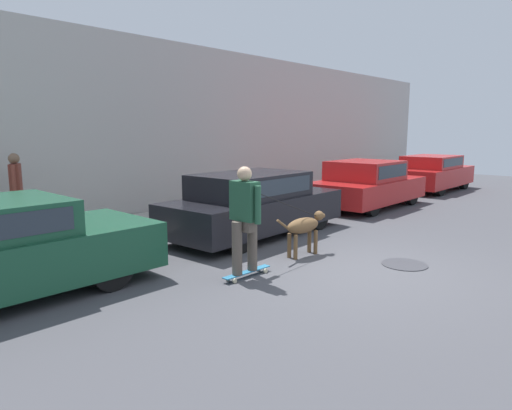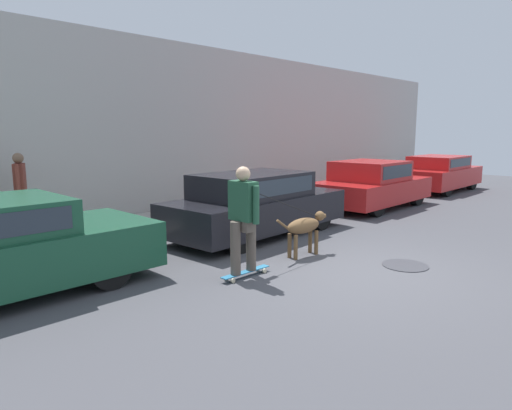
{
  "view_description": "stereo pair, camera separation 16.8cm",
  "coord_description": "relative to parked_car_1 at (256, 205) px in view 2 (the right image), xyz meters",
  "views": [
    {
      "loc": [
        -6.2,
        -3.46,
        2.19
      ],
      "look_at": [
        -0.65,
        1.58,
        0.95
      ],
      "focal_mm": 32.0,
      "sensor_mm": 36.0,
      "label": 1
    },
    {
      "loc": [
        -6.09,
        -3.58,
        2.19
      ],
      "look_at": [
        -0.65,
        1.58,
        0.95
      ],
      "focal_mm": 32.0,
      "sensor_mm": 36.0,
      "label": 2
    }
  ],
  "objects": [
    {
      "name": "skateboarder",
      "position": [
        -2.15,
        -1.79,
        0.3
      ],
      "size": [
        2.39,
        0.62,
        1.67
      ],
      "rotation": [
        0.0,
        0.0,
        -0.02
      ],
      "color": "beige",
      "rests_on": "ground_plane"
    },
    {
      "name": "parked_car_3",
      "position": [
        9.6,
        0.0,
        -0.01
      ],
      "size": [
        3.96,
        1.71,
        1.27
      ],
      "rotation": [
        0.0,
        0.0,
        0.01
      ],
      "color": "black",
      "rests_on": "ground_plane"
    },
    {
      "name": "back_wall",
      "position": [
        -0.72,
        3.7,
        1.59
      ],
      "size": [
        32.0,
        0.3,
        4.47
      ],
      "color": "#B2ADA8",
      "rests_on": "ground_plane"
    },
    {
      "name": "pedestrian_with_bag",
      "position": [
        -3.6,
        2.86,
        0.38
      ],
      "size": [
        0.37,
        0.57,
        1.65
      ],
      "rotation": [
        0.0,
        0.0,
        2.66
      ],
      "color": "#3D4760",
      "rests_on": "sidewalk_curb"
    },
    {
      "name": "sidewalk_curb",
      "position": [
        -0.72,
        2.33,
        -0.6
      ],
      "size": [
        30.0,
        2.39,
        0.1
      ],
      "color": "#A39E93",
      "rests_on": "ground_plane"
    },
    {
      "name": "parked_car_2",
      "position": [
        4.77,
        0.0,
        -0.01
      ],
      "size": [
        3.95,
        1.87,
        1.33
      ],
      "rotation": [
        0.0,
        0.0,
        0.01
      ],
      "color": "black",
      "rests_on": "ground_plane"
    },
    {
      "name": "manhole_cover",
      "position": [
        0.07,
        -3.28,
        -0.64
      ],
      "size": [
        0.73,
        0.73,
        0.01
      ],
      "color": "#38383D",
      "rests_on": "ground_plane"
    },
    {
      "name": "dog",
      "position": [
        -0.58,
        -1.71,
        -0.13
      ],
      "size": [
        1.19,
        0.34,
        0.75
      ],
      "rotation": [
        0.0,
        0.0,
        -0.1
      ],
      "color": "brown",
      "rests_on": "ground_plane"
    },
    {
      "name": "parked_car_1",
      "position": [
        0.0,
        0.0,
        0.0
      ],
      "size": [
        4.24,
        1.81,
        1.32
      ],
      "rotation": [
        0.0,
        0.0,
        0.03
      ],
      "color": "black",
      "rests_on": "ground_plane"
    },
    {
      "name": "ground_plane",
      "position": [
        -0.72,
        -2.86,
        -0.65
      ],
      "size": [
        36.0,
        36.0,
        0.0
      ],
      "primitive_type": "plane",
      "color": "#47474C"
    }
  ]
}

